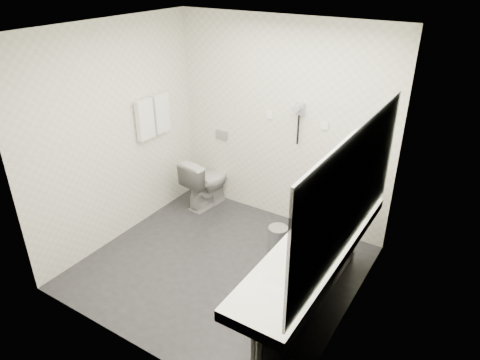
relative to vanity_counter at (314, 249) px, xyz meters
The scene contains 31 objects.
floor 1.39m from the vanity_counter, 169.92° to the left, with size 2.80×2.80×0.00m, color #26262B.
ceiling 2.05m from the vanity_counter, 169.92° to the left, with size 2.80×2.80×0.00m, color white.
wall_back 1.93m from the vanity_counter, 126.87° to the left, with size 2.80×2.80×0.00m, color white.
wall_front 1.64m from the vanity_counter, 135.64° to the right, with size 2.80×2.80×0.00m, color white.
wall_left 2.57m from the vanity_counter, behind, with size 2.60×2.60×0.00m, color white.
wall_right 0.56m from the vanity_counter, 36.03° to the left, with size 2.60×2.60×0.00m, color white.
vanity_counter is the anchor object (origin of this frame).
vanity_panel 0.43m from the vanity_counter, ahead, with size 0.03×2.15×0.75m, color gray.
vanity_post_far 1.12m from the vanity_counter, 86.97° to the left, with size 0.06×0.06×0.75m, color silver.
mirror 0.70m from the vanity_counter, ahead, with size 0.02×2.20×1.05m, color #B2BCC6.
basin_near 0.65m from the vanity_counter, 90.00° to the right, with size 0.40×0.31×0.05m, color white.
basin_far 0.65m from the vanity_counter, 90.00° to the left, with size 0.40×0.31×0.05m, color white.
faucet_near 0.69m from the vanity_counter, 73.30° to the right, with size 0.04×0.04×0.15m, color silver.
faucet_far 0.69m from the vanity_counter, 73.30° to the left, with size 0.04×0.04×0.15m, color silver.
soap_bottle_a 0.11m from the vanity_counter, 118.22° to the right, with size 0.04×0.04×0.09m, color beige.
soap_bottle_b 0.16m from the vanity_counter, 47.10° to the left, with size 0.07×0.07×0.09m, color beige.
soap_bottle_c 0.18m from the vanity_counter, 15.34° to the right, with size 0.05×0.05×0.13m, color beige.
glass_left 0.24m from the vanity_counter, 57.70° to the left, with size 0.06×0.06×0.10m, color silver.
glass_right 0.38m from the vanity_counter, 70.69° to the left, with size 0.06×0.06×0.11m, color silver.
toilet 2.44m from the vanity_counter, 149.33° to the left, with size 0.39×0.69×0.69m, color white.
flush_plate 2.48m from the vanity_counter, 143.06° to the left, with size 0.18×0.02×0.12m, color #B2B5BA.
pedal_bin 1.25m from the vanity_counter, 133.42° to the left, with size 0.22×0.22×0.31m, color #B2B5BA.
bin_lid 1.18m from the vanity_counter, 133.42° to the left, with size 0.22×0.22×0.01m, color #B2B5BA.
towel_rail 2.69m from the vanity_counter, 163.14° to the left, with size 0.02×0.02×0.62m, color silver.
towel_near 2.59m from the vanity_counter, 166.10° to the left, with size 0.07×0.24×0.48m, color white.
towel_far 2.67m from the vanity_counter, 160.15° to the left, with size 0.07×0.24×0.48m, color white.
dryer_cradle 1.85m from the vanity_counter, 120.76° to the left, with size 0.10×0.04×0.14m, color #9B9BA1.
dryer_barrel 1.81m from the vanity_counter, 122.01° to the left, with size 0.08×0.08×0.14m, color #9B9BA1.
dryer_cord 1.76m from the vanity_counter, 121.02° to the left, with size 0.02×0.02×0.35m, color black.
switch_plate_a 2.04m from the vanity_counter, 130.59° to the left, with size 0.09×0.02×0.09m, color white.
switch_plate_b 1.69m from the vanity_counter, 111.13° to the left, with size 0.09×0.02×0.09m, color white.
Camera 1 is at (2.22, -3.14, 3.05)m, focal length 32.76 mm.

